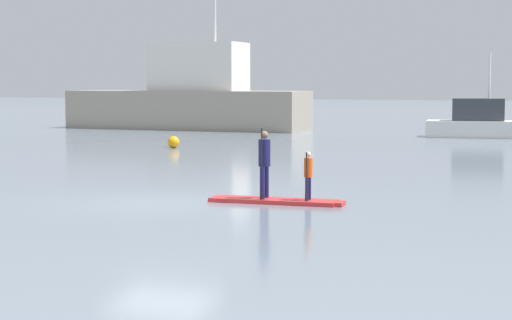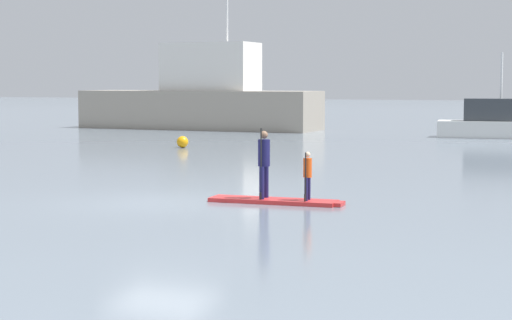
# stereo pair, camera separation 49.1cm
# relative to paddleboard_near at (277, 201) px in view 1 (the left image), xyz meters

# --- Properties ---
(ground_plane) EXTENTS (240.00, 240.00, 0.00)m
(ground_plane) POSITION_rel_paddleboard_near_xyz_m (-2.61, -0.90, -0.05)
(ground_plane) COLOR slate
(paddleboard_near) EXTENTS (3.32, 0.78, 0.10)m
(paddleboard_near) POSITION_rel_paddleboard_near_xyz_m (0.00, 0.00, 0.00)
(paddleboard_near) COLOR red
(paddleboard_near) RESTS_ON ground
(paddler_adult) EXTENTS (0.30, 0.52, 1.72)m
(paddler_adult) POSITION_rel_paddleboard_near_xyz_m (-0.31, -0.01, 1.00)
(paddler_adult) COLOR #19194C
(paddler_adult) RESTS_ON paddleboard_near
(paddler_child_solo) EXTENTS (0.21, 0.41, 1.17)m
(paddler_child_solo) POSITION_rel_paddleboard_near_xyz_m (0.79, 0.00, 0.71)
(paddler_child_solo) COLOR #19194C
(paddler_child_solo) RESTS_ON paddleboard_near
(fishing_boat_white_large) EXTENTS (15.26, 4.70, 11.71)m
(fishing_boat_white_large) POSITION_rel_paddleboard_near_xyz_m (-14.88, 30.16, 1.81)
(fishing_boat_white_large) COLOR #9E9384
(fishing_boat_white_large) RESTS_ON ground
(fishing_boat_green_midground) EXTENTS (6.28, 2.30, 4.43)m
(fishing_boat_green_midground) POSITION_rel_paddleboard_near_xyz_m (2.92, 27.47, 0.68)
(fishing_boat_green_midground) COLOR silver
(fishing_boat_green_midground) RESTS_ON ground
(mooring_buoy_near) EXTENTS (0.52, 0.52, 0.52)m
(mooring_buoy_near) POSITION_rel_paddleboard_near_xyz_m (-9.59, 15.62, 0.21)
(mooring_buoy_near) COLOR orange
(mooring_buoy_near) RESTS_ON ground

